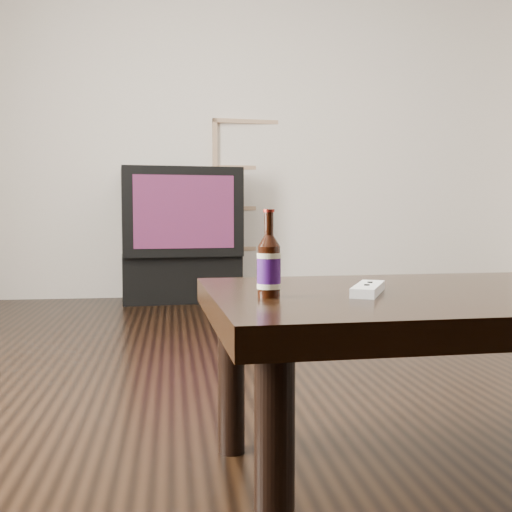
{
  "coord_description": "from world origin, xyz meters",
  "views": [
    {
      "loc": [
        -0.58,
        -2.07,
        0.7
      ],
      "look_at": [
        -0.39,
        -0.71,
        0.6
      ],
      "focal_mm": 42.0,
      "sensor_mm": 36.0,
      "label": 1
    }
  ],
  "objects": [
    {
      "name": "beer_bottle",
      "position": [
        -0.36,
        -0.71,
        0.58
      ],
      "size": [
        0.07,
        0.07,
        0.2
      ],
      "rotation": [
        0.0,
        0.0,
        0.34
      ],
      "color": "black",
      "rests_on": "coffee_table"
    },
    {
      "name": "remote",
      "position": [
        -0.11,
        -0.68,
        0.52
      ],
      "size": [
        0.14,
        0.21,
        0.03
      ],
      "rotation": [
        0.0,
        0.0,
        -0.46
      ],
      "color": "white",
      "rests_on": "coffee_table"
    },
    {
      "name": "tv_stand",
      "position": [
        -0.51,
        2.76,
        0.18
      ],
      "size": [
        0.96,
        0.54,
        0.37
      ],
      "primitive_type": "cube",
      "rotation": [
        0.0,
        0.0,
        0.09
      ],
      "color": "black",
      "rests_on": "floor"
    },
    {
      "name": "floor",
      "position": [
        0.0,
        0.0,
        -0.01
      ],
      "size": [
        5.0,
        6.0,
        0.01
      ],
      "primitive_type": "cube",
      "color": "black",
      "rests_on": "ground"
    },
    {
      "name": "wall_back",
      "position": [
        0.0,
        3.01,
        1.35
      ],
      "size": [
        5.0,
        0.02,
        2.7
      ],
      "primitive_type": "cube",
      "color": "silver",
      "rests_on": "ground"
    },
    {
      "name": "bookshelf",
      "position": [
        0.13,
        3.2,
        0.78
      ],
      "size": [
        0.83,
        0.44,
        1.49
      ],
      "rotation": [
        0.0,
        0.0,
        0.09
      ],
      "color": "tan",
      "rests_on": "floor"
    },
    {
      "name": "coffee_table",
      "position": [
        0.18,
        -0.64,
        0.44
      ],
      "size": [
        1.37,
        0.84,
        0.5
      ],
      "rotation": [
        0.0,
        0.0,
        0.04
      ],
      "color": "black",
      "rests_on": "floor"
    },
    {
      "name": "tv",
      "position": [
        -0.51,
        2.76,
        0.71
      ],
      "size": [
        0.96,
        0.65,
        0.69
      ],
      "rotation": [
        0.0,
        0.0,
        0.09
      ],
      "color": "black",
      "rests_on": "tv_stand"
    }
  ]
}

